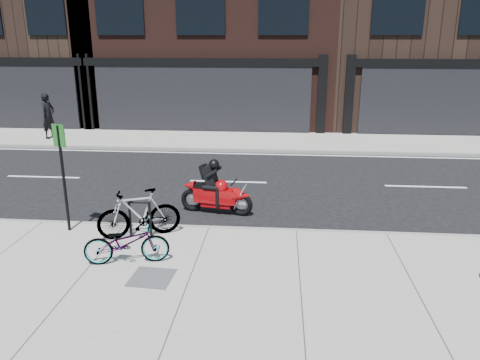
# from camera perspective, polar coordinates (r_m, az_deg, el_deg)

# --- Properties ---
(ground) EXTENTS (120.00, 120.00, 0.00)m
(ground) POSITION_cam_1_polar(r_m,az_deg,el_deg) (12.71, -2.45, -2.89)
(ground) COLOR black
(ground) RESTS_ON ground
(sidewalk_near) EXTENTS (60.00, 6.00, 0.13)m
(sidewalk_near) POSITION_cam_1_polar(r_m,az_deg,el_deg) (8.22, -7.02, -14.37)
(sidewalk_near) COLOR gray
(sidewalk_near) RESTS_ON ground
(sidewalk_far) EXTENTS (60.00, 3.50, 0.13)m
(sidewalk_far) POSITION_cam_1_polar(r_m,az_deg,el_deg) (20.12, 0.35, 4.81)
(sidewalk_far) COLOR gray
(sidewalk_far) RESTS_ON ground
(building_midwest) EXTENTS (10.00, 10.00, 12.00)m
(building_midwest) POSITION_cam_1_polar(r_m,az_deg,el_deg) (29.68, -23.63, 18.94)
(building_midwest) COLOR black
(building_midwest) RESTS_ON ground
(bike_rack) EXTENTS (0.49, 0.08, 0.83)m
(bike_rack) POSITION_cam_1_polar(r_m,az_deg,el_deg) (10.40, -12.11, -4.28)
(bike_rack) COLOR black
(bike_rack) RESTS_ON sidewalk_near
(bicycle_front) EXTENTS (1.71, 0.90, 0.85)m
(bicycle_front) POSITION_cam_1_polar(r_m,az_deg,el_deg) (9.30, -13.66, -7.41)
(bicycle_front) COLOR gray
(bicycle_front) RESTS_ON sidewalk_near
(bicycle_rear) EXTENTS (1.86, 1.14, 1.08)m
(bicycle_rear) POSITION_cam_1_polar(r_m,az_deg,el_deg) (10.39, -12.22, -4.00)
(bicycle_rear) COLOR gray
(bicycle_rear) RESTS_ON sidewalk_near
(motorcycle) EXTENTS (1.90, 0.69, 1.43)m
(motorcycle) POSITION_cam_1_polar(r_m,az_deg,el_deg) (11.83, -2.55, -1.45)
(motorcycle) COLOR black
(motorcycle) RESTS_ON ground
(pedestrian) EXTENTS (0.60, 0.78, 1.92)m
(pedestrian) POSITION_cam_1_polar(r_m,az_deg,el_deg) (21.80, -22.34, 7.23)
(pedestrian) COLOR black
(pedestrian) RESTS_ON sidewalk_far
(utility_grate) EXTENTS (0.80, 0.80, 0.02)m
(utility_grate) POSITION_cam_1_polar(r_m,az_deg,el_deg) (8.84, -10.72, -11.61)
(utility_grate) COLOR #444446
(utility_grate) RESTS_ON sidewalk_near
(sign_post) EXTENTS (0.32, 0.13, 2.43)m
(sign_post) POSITION_cam_1_polar(r_m,az_deg,el_deg) (10.91, -20.82, 1.31)
(sign_post) COLOR black
(sign_post) RESTS_ON sidewalk_near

